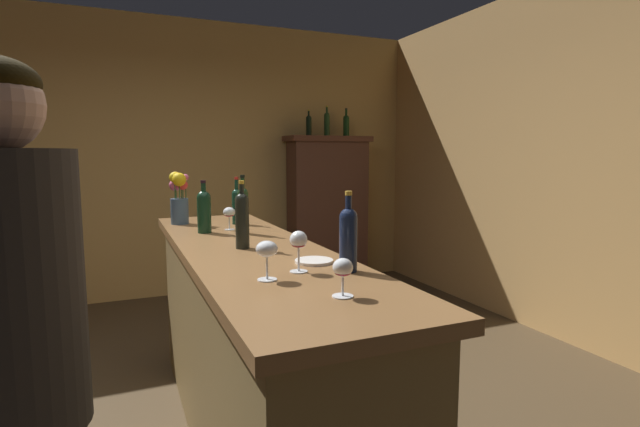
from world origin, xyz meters
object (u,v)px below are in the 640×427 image
Objects in this scene: wine_glass_front at (229,213)px; wine_glass_mid at (267,251)px; cheese_plate at (314,261)px; wine_glass_rear at (343,270)px; wine_bottle_malbec at (237,204)px; bar_counter at (252,348)px; wine_bottle_pinot at (242,218)px; flower_arrangement at (179,196)px; patron_near_entrance at (1,303)px; wine_bottle_riesling at (243,208)px; display_bottle_center at (346,124)px; wine_bottle_syrah at (348,236)px; patron_in_grey at (16,397)px; wine_bottle_chardonnay at (204,209)px; display_cabinet at (328,208)px; display_bottle_midleft at (327,123)px; wine_glass_spare at (299,242)px; display_bottle_left at (309,125)px.

wine_glass_mid reaches higher than wine_glass_front.
wine_glass_front is 0.85× the size of cheese_plate.
wine_bottle_malbec is at bearing 87.67° from wine_glass_rear.
wine_bottle_pinot is (-0.04, -0.03, 0.66)m from bar_counter.
flower_arrangement is (-0.22, 0.93, 0.70)m from bar_counter.
wine_bottle_pinot is 0.62m from wine_glass_mid.
patron_near_entrance is at bearing -125.88° from flower_arrangement.
wine_bottle_riesling is 1.05× the size of display_bottle_center.
wine_glass_mid is at bearing -99.50° from bar_counter.
wine_bottle_riesling is at bearing 98.15° from wine_bottle_syrah.
patron_in_grey is (-0.60, -1.98, -0.27)m from flower_arrangement.
wine_bottle_pinot reaches higher than wine_bottle_chardonnay.
cheese_plate is (0.15, -0.45, 0.52)m from bar_counter.
cheese_plate is at bearing -43.04° from patron_in_grey.
flower_arrangement is (-0.43, 1.57, 0.04)m from wine_bottle_syrah.
display_cabinet is 2.61m from flower_arrangement.
bar_counter is 20.36× the size of wine_glass_rear.
display_cabinet is 5.23× the size of wine_bottle_pinot.
flower_arrangement is 1.01× the size of display_bottle_midleft.
wine_bottle_pinot reaches higher than wine_glass_mid.
wine_bottle_pinot is at bearing -101.57° from wine_bottle_malbec.
flower_arrangement is (-0.09, 0.42, 0.05)m from wine_bottle_chardonnay.
display_bottle_left is (1.36, 3.31, 0.66)m from wine_glass_spare.
wine_bottle_pinot is at bearing -121.20° from display_cabinet.
wine_bottle_syrah is 0.34m from wine_glass_rear.
wine_bottle_pinot is at bearing 84.07° from wine_glass_mid.
wine_bottle_riesling is at bearing 23.37° from patron_near_entrance.
bar_counter is 7.60× the size of wine_bottle_riesling.
wine_bottle_chardonnay is at bearing -8.76° from patron_in_grey.
wine_bottle_pinot is 0.97m from flower_arrangement.
cheese_plate is (0.26, 0.20, -0.10)m from wine_glass_mid.
display_bottle_left is at bearing 55.45° from wine_bottle_chardonnay.
wine_bottle_syrah reaches higher than wine_glass_mid.
wine_bottle_pinot is at bearing -124.54° from display_bottle_center.
display_cabinet is 2.48m from wine_bottle_malbec.
wine_bottle_pinot is at bearing 98.62° from wine_glass_spare.
patron_near_entrance reaches higher than display_cabinet.
wine_bottle_pinot is (-0.17, -0.81, 0.02)m from wine_bottle_malbec.
wine_bottle_malbec is 2.07m from patron_in_grey.
flower_arrangement reaches higher than wine_bottle_syrah.
wine_bottle_malbec is 2.55m from display_bottle_midleft.
display_bottle_midleft reaches higher than wine_bottle_pinot.
display_bottle_left reaches higher than wine_bottle_chardonnay.
flower_arrangement is 0.20× the size of patron_near_entrance.
wine_bottle_syrah is at bearing -72.62° from cheese_plate.
display_bottle_center reaches higher than wine_glass_rear.
display_cabinet is at bearing 51.63° from wine_bottle_chardonnay.
cheese_plate is at bearing -64.53° from wine_bottle_pinot.
patron_in_grey is at bearing -122.77° from display_bottle_midleft.
display_bottle_center reaches higher than flower_arrangement.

